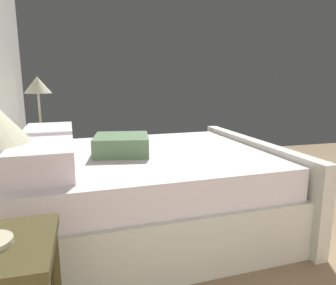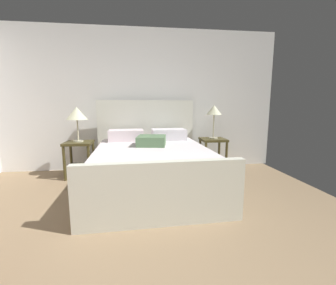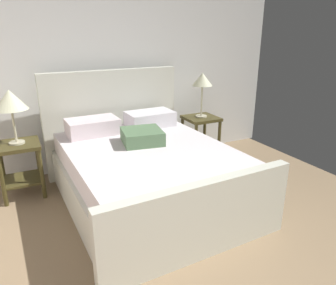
{
  "view_description": "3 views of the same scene",
  "coord_description": "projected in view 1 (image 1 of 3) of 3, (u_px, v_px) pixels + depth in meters",
  "views": [
    {
      "loc": [
        -2.17,
        2.56,
        1.18
      ],
      "look_at": [
        0.13,
        1.93,
        0.69
      ],
      "focal_mm": 33.24,
      "sensor_mm": 36.0,
      "label": 1
    },
    {
      "loc": [
        -0.03,
        -0.99,
        1.2
      ],
      "look_at": [
        0.34,
        1.89,
        0.72
      ],
      "focal_mm": 24.38,
      "sensor_mm": 36.0,
      "label": 2
    },
    {
      "loc": [
        -1.0,
        -0.65,
        1.72
      ],
      "look_at": [
        0.18,
        1.75,
        0.79
      ],
      "focal_mm": 33.89,
      "sensor_mm": 36.0,
      "label": 3
    }
  ],
  "objects": [
    {
      "name": "table_lamp_right",
      "position": [
        38.0,
        87.0,
        3.19
      ],
      "size": [
        0.27,
        0.27,
        0.6
      ],
      "color": "#B7B293",
      "rests_on": "nightstand_right"
    },
    {
      "name": "bed",
      "position": [
        132.0,
        186.0,
        2.43
      ],
      "size": [
        1.79,
        2.17,
        1.29
      ],
      "color": "beige",
      "rests_on": "ground"
    },
    {
      "name": "nightstand_right",
      "position": [
        43.0,
        153.0,
        3.33
      ],
      "size": [
        0.44,
        0.44,
        0.6
      ],
      "color": "#3E371A",
      "rests_on": "ground"
    }
  ]
}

